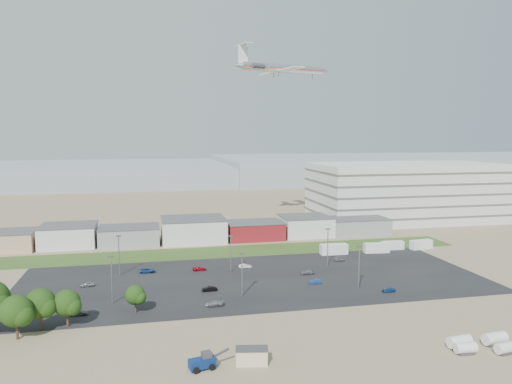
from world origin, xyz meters
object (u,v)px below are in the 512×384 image
object	(u,v)px
parked_car_5	(87,284)
parked_car_9	(147,271)
portable_shed	(252,356)
parked_car_11	(245,266)
parked_car_4	(209,289)
parked_car_3	(214,304)
parked_car_8	(339,259)
parked_car_1	(315,282)
parked_car_6	(199,269)
box_trailer_a	(334,249)
telehandler	(202,361)
storage_tank_nw	(459,341)
parked_car_2	(389,290)
parked_car_10	(79,313)
airliner	(283,68)
parked_car_12	(307,272)

from	to	relation	value
parked_car_5	parked_car_9	bearing A→B (deg)	119.53
portable_shed	parked_car_11	world-z (taller)	portable_shed
parked_car_4	parked_car_5	bearing A→B (deg)	-111.45
parked_car_4	parked_car_11	xyz separation A→B (m)	(12.57, 18.73, -0.02)
parked_car_3	parked_car_8	world-z (taller)	parked_car_3
parked_car_1	parked_car_6	xyz separation A→B (m)	(-27.44, 18.63, 0.01)
box_trailer_a	telehandler	bearing A→B (deg)	-124.11
parked_car_3	telehandler	bearing A→B (deg)	-11.25
box_trailer_a	parked_car_11	world-z (taller)	box_trailer_a
parked_car_8	parked_car_11	distance (m)	28.99
parked_car_3	parked_car_9	world-z (taller)	parked_car_9
parked_car_11	storage_tank_nw	bearing A→B (deg)	-161.32
portable_shed	parked_car_2	world-z (taller)	portable_shed
box_trailer_a	storage_tank_nw	bearing A→B (deg)	-91.63
parked_car_3	parked_car_5	distance (m)	35.70
parked_car_3	parked_car_4	world-z (taller)	parked_car_4
parked_car_4	parked_car_5	world-z (taller)	parked_car_4
telehandler	parked_car_5	world-z (taller)	telehandler
parked_car_10	parked_car_11	distance (m)	50.26
parked_car_2	parked_car_4	size ratio (longest dim) A/B	0.86
storage_tank_nw	telehandler	bearing A→B (deg)	177.73
telehandler	airliner	size ratio (longest dim) A/B	0.16
parked_car_5	parked_car_10	distance (m)	20.30
storage_tank_nw	parked_car_11	xyz separation A→B (m)	(-26.62, 60.52, -0.66)
parked_car_11	parked_car_8	bearing A→B (deg)	-92.31
airliner	parked_car_1	world-z (taller)	airliner
parked_car_1	parked_car_9	distance (m)	45.92
storage_tank_nw	parked_car_5	distance (m)	85.90
parked_car_8	parked_car_2	bearing A→B (deg)	-176.13
parked_car_6	parked_car_4	bearing A→B (deg)	-179.22
storage_tank_nw	parked_car_1	distance (m)	43.77
parked_car_5	parked_car_10	bearing A→B (deg)	-2.07
box_trailer_a	parked_car_1	xyz separation A→B (m)	(-16.07, -28.46, -1.08)
parked_car_2	parked_car_6	size ratio (longest dim) A/B	0.84
telehandler	parked_car_9	distance (m)	60.38
box_trailer_a	parked_car_5	size ratio (longest dim) A/B	2.59
parked_car_1	parked_car_12	size ratio (longest dim) A/B	0.88
box_trailer_a	parked_car_12	world-z (taller)	box_trailer_a
parked_car_2	parked_car_9	world-z (taller)	parked_car_9
storage_tank_nw	parked_car_5	world-z (taller)	storage_tank_nw
telehandler	parked_car_2	world-z (taller)	telehandler
parked_car_6	parked_car_10	xyz separation A→B (m)	(-28.22, -28.97, 0.01)
parked_car_2	parked_car_12	world-z (taller)	parked_car_2
parked_car_5	parked_car_3	bearing A→B (deg)	50.19
parked_car_12	portable_shed	bearing A→B (deg)	-30.27
telehandler	parked_car_8	bearing A→B (deg)	38.12
parked_car_1	parked_car_9	size ratio (longest dim) A/B	0.76
parked_car_6	parked_car_11	bearing A→B (deg)	-91.12
storage_tank_nw	airliner	world-z (taller)	airliner
parked_car_11	parked_car_12	xyz separation A→B (m)	(15.11, -9.94, -0.06)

